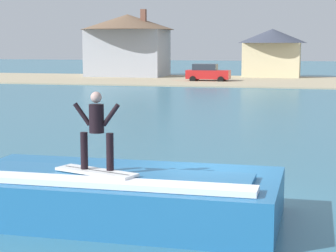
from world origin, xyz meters
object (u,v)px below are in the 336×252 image
at_px(house_with_chimney, 128,40).
at_px(house_small_cottage, 272,49).
at_px(car_near_shore, 207,73).
at_px(surfboard, 96,172).
at_px(surfer, 97,126).
at_px(wave_crest, 119,195).

relative_size(house_with_chimney, house_small_cottage, 1.39).
xyz_separation_m(car_near_shore, house_small_cottage, (5.84, 9.60, 2.32)).
bearing_deg(house_with_chimney, surfboard, -73.02).
distance_m(surfboard, car_near_shore, 49.96).
bearing_deg(surfer, house_with_chimney, 106.99).
relative_size(surfer, house_small_cottage, 0.21).
height_order(car_near_shore, house_with_chimney, house_with_chimney).
height_order(surfboard, car_near_shore, car_near_shore).
distance_m(wave_crest, house_with_chimney, 58.95).
distance_m(surfboard, house_small_cottage, 59.19).
distance_m(car_near_shore, house_with_chimney, 13.38).
relative_size(surfboard, car_near_shore, 0.45).
bearing_deg(car_near_shore, surfboard, -82.59).
bearing_deg(wave_crest, house_with_chimney, 107.43).
relative_size(wave_crest, car_near_shore, 1.60).
height_order(wave_crest, car_near_shore, car_near_shore).
height_order(surfer, car_near_shore, surfer).
height_order(wave_crest, house_small_cottage, house_small_cottage).
height_order(wave_crest, house_with_chimney, house_with_chimney).
bearing_deg(surfboard, car_near_shore, 97.41).
distance_m(house_with_chimney, house_small_cottage, 16.90).
distance_m(surfer, car_near_shore, 49.90).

